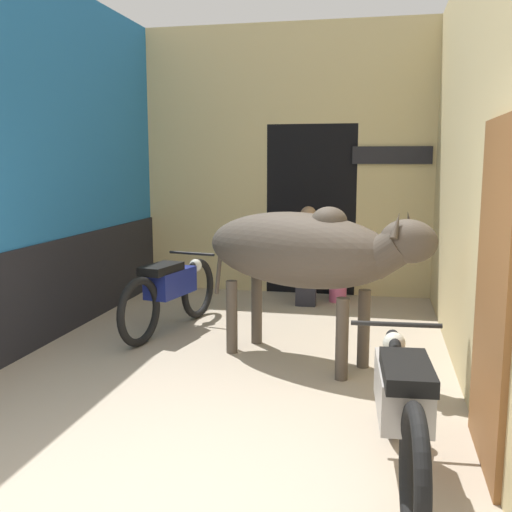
{
  "coord_description": "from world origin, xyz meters",
  "views": [
    {
      "loc": [
        1.32,
        -2.69,
        1.84
      ],
      "look_at": [
        0.23,
        2.51,
        1.0
      ],
      "focal_mm": 42.0,
      "sensor_mm": 36.0,
      "label": 1
    }
  ],
  "objects_px": {
    "motorcycle_near": "(402,403)",
    "plastic_stool": "(338,284)",
    "cow": "(304,251)",
    "motorcycle_far": "(171,290)",
    "shopkeeper_seated": "(308,253)"
  },
  "relations": [
    {
      "from": "cow",
      "to": "shopkeeper_seated",
      "type": "bearing_deg",
      "value": 96.09
    },
    {
      "from": "cow",
      "to": "motorcycle_near",
      "type": "bearing_deg",
      "value": -67.14
    },
    {
      "from": "cow",
      "to": "motorcycle_far",
      "type": "relative_size",
      "value": 1.21
    },
    {
      "from": "cow",
      "to": "motorcycle_near",
      "type": "relative_size",
      "value": 1.16
    },
    {
      "from": "motorcycle_near",
      "to": "motorcycle_far",
      "type": "xyz_separation_m",
      "value": [
        -2.38,
        2.69,
        -0.0
      ]
    },
    {
      "from": "shopkeeper_seated",
      "to": "plastic_stool",
      "type": "relative_size",
      "value": 2.81
    },
    {
      "from": "motorcycle_near",
      "to": "motorcycle_far",
      "type": "relative_size",
      "value": 1.04
    },
    {
      "from": "shopkeeper_seated",
      "to": "motorcycle_near",
      "type": "bearing_deg",
      "value": -75.88
    },
    {
      "from": "motorcycle_far",
      "to": "shopkeeper_seated",
      "type": "xyz_separation_m",
      "value": [
        1.31,
        1.56,
        0.22
      ]
    },
    {
      "from": "shopkeeper_seated",
      "to": "plastic_stool",
      "type": "xyz_separation_m",
      "value": [
        0.39,
        0.21,
        -0.44
      ]
    },
    {
      "from": "cow",
      "to": "plastic_stool",
      "type": "bearing_deg",
      "value": 86.77
    },
    {
      "from": "motorcycle_far",
      "to": "plastic_stool",
      "type": "xyz_separation_m",
      "value": [
        1.69,
        1.77,
        -0.22
      ]
    },
    {
      "from": "motorcycle_near",
      "to": "plastic_stool",
      "type": "height_order",
      "value": "motorcycle_near"
    },
    {
      "from": "motorcycle_near",
      "to": "plastic_stool",
      "type": "distance_m",
      "value": 4.51
    },
    {
      "from": "plastic_stool",
      "to": "shopkeeper_seated",
      "type": "bearing_deg",
      "value": -151.83
    }
  ]
}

